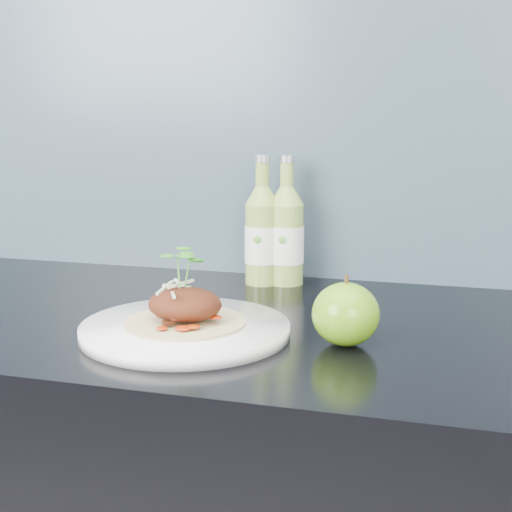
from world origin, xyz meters
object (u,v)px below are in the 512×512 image
object	(u,v)px
green_apple	(346,314)
cider_bottle_left	(262,236)
cider_bottle_right	(286,236)
dinner_plate	(185,329)

from	to	relation	value
green_apple	cider_bottle_left	size ratio (longest dim) A/B	0.47
green_apple	cider_bottle_right	world-z (taller)	cider_bottle_right
green_apple	cider_bottle_left	distance (m)	0.35
cider_bottle_left	dinner_plate	bearing A→B (deg)	-117.28
cider_bottle_left	cider_bottle_right	bearing A→B (deg)	-10.47
green_apple	cider_bottle_right	bearing A→B (deg)	116.37
green_apple	cider_bottle_left	bearing A→B (deg)	122.96
dinner_plate	green_apple	size ratio (longest dim) A/B	2.91
dinner_plate	green_apple	xyz separation A→B (m)	(0.21, 0.02, 0.03)
dinner_plate	cider_bottle_left	size ratio (longest dim) A/B	1.36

